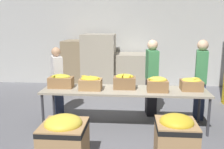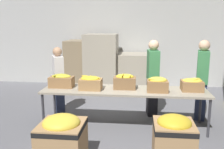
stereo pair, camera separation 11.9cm
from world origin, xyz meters
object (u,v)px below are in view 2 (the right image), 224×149
banana_box_2 (125,81)px  pallet_stack_2 (84,65)px  pallet_stack_0 (134,72)px  donation_bin_1 (173,142)px  sorting_table (124,92)px  pallet_stack_1 (101,63)px  banana_box_3 (157,84)px  donation_bin_0 (62,138)px  volunteer_2 (153,78)px  banana_box_1 (91,83)px  banana_box_0 (61,81)px  banana_box_4 (192,84)px  volunteer_0 (59,81)px  volunteer_1 (202,80)px

banana_box_2 → pallet_stack_2: size_ratio=0.28×
pallet_stack_0 → donation_bin_1: bearing=-81.4°
sorting_table → pallet_stack_1: bearing=107.8°
banana_box_3 → donation_bin_0: size_ratio=0.52×
donation_bin_0 → volunteer_2: bearing=57.5°
pallet_stack_1 → pallet_stack_0: bearing=11.6°
banana_box_1 → sorting_table: bearing=6.3°
banana_box_0 → banana_box_4: (2.58, 0.01, -0.01)m
banana_box_0 → donation_bin_1: 2.59m
banana_box_1 → volunteer_0: bearing=141.4°
banana_box_3 → donation_bin_0: 2.06m
sorting_table → volunteer_2: size_ratio=1.90×
sorting_table → banana_box_1: 0.69m
banana_box_2 → pallet_stack_2: bearing=117.8°
volunteer_1 → pallet_stack_1: pallet_stack_1 is taller
volunteer_1 → donation_bin_0: 3.25m
donation_bin_1 → pallet_stack_1: size_ratio=0.47×
banana_box_1 → donation_bin_1: size_ratio=0.53×
sorting_table → donation_bin_0: 1.71m
banana_box_3 → volunteer_1: volunteer_1 is taller
banana_box_3 → volunteer_0: volunteer_0 is taller
pallet_stack_1 → sorting_table: bearing=-72.2°
banana_box_3 → volunteer_0: bearing=161.5°
donation_bin_1 → pallet_stack_0: pallet_stack_0 is taller
volunteer_2 → banana_box_1: bearing=-61.2°
donation_bin_1 → pallet_stack_0: (-0.66, 4.35, 0.12)m
banana_box_0 → pallet_stack_0: (1.40, 2.85, -0.35)m
volunteer_1 → donation_bin_1: 2.29m
banana_box_2 → donation_bin_1: (0.77, -1.53, -0.49)m
banana_box_1 → pallet_stack_0: 3.09m
sorting_table → volunteer_1: volunteer_1 is taller
banana_box_1 → banana_box_2: 0.67m
banana_box_0 → pallet_stack_1: (0.42, 2.65, -0.06)m
volunteer_1 → donation_bin_1: (-0.85, -2.09, -0.42)m
banana_box_4 → donation_bin_1: bearing=-109.2°
sorting_table → pallet_stack_2: (-1.45, 2.81, 0.03)m
volunteer_0 → donation_bin_1: bearing=21.5°
banana_box_0 → banana_box_1: (0.62, -0.12, 0.00)m
donation_bin_0 → sorting_table: bearing=60.3°
volunteer_1 → donation_bin_0: (-2.45, -2.09, -0.45)m
volunteer_1 → donation_bin_0: volunteer_1 is taller
banana_box_1 → banana_box_3: size_ratio=1.10×
banana_box_1 → banana_box_3: bearing=-1.0°
pallet_stack_0 → donation_bin_0: bearing=-102.2°
sorting_table → volunteer_1: size_ratio=1.88×
volunteer_2 → banana_box_0: bearing=-74.0°
banana_box_4 → sorting_table: bearing=-177.6°
sorting_table → banana_box_0: 1.30m
sorting_table → volunteer_2: volunteer_2 is taller
donation_bin_0 → donation_bin_1: 1.60m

